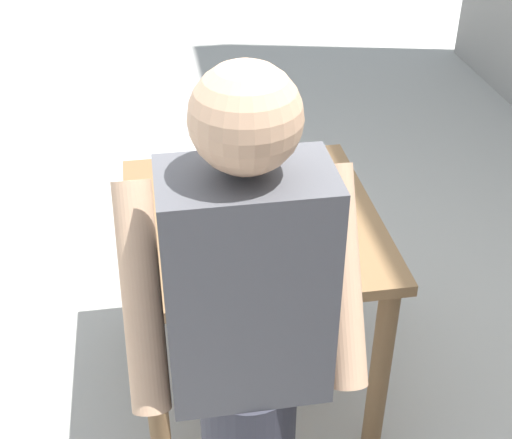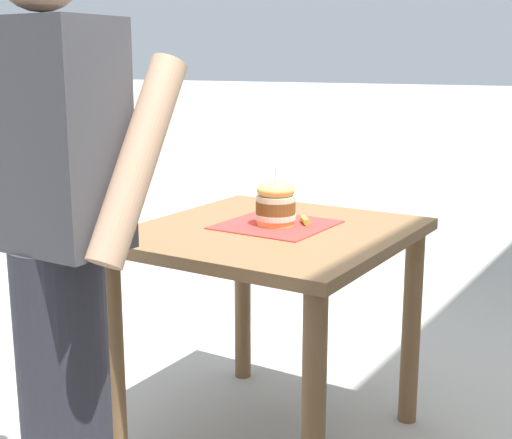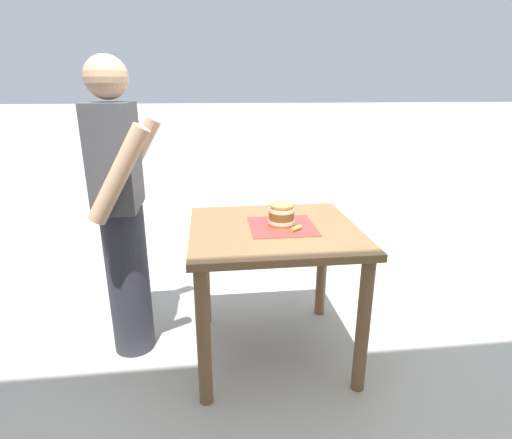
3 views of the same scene
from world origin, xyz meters
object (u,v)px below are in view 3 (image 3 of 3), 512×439
sandwich (282,213)px  pickle_spear (296,228)px  patio_table (274,252)px  diner_across_table (122,210)px

sandwich → pickle_spear: size_ratio=2.54×
patio_table → pickle_spear: pickle_spear is taller
sandwich → diner_across_table: 0.89m
patio_table → sandwich: (0.01, -0.04, 0.23)m
patio_table → sandwich: sandwich is taller
sandwich → pickle_spear: 0.12m
diner_across_table → pickle_spear: bearing=-102.8°
pickle_spear → diner_across_table: bearing=77.2°
pickle_spear → diner_across_table: size_ratio=0.04×
patio_table → diner_across_table: bearing=80.5°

